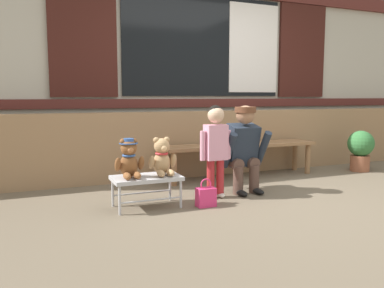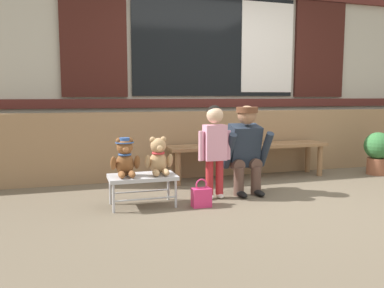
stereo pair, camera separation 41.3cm
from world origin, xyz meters
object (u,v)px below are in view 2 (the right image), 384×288
Objects in this scene: teddy_bear_with_hat at (125,158)px; potted_plant at (378,151)px; wooden_bench_long at (248,149)px; teddy_bear_plain at (159,157)px; small_display_bench at (142,179)px; handbag_on_ground at (201,197)px; adult_crouching at (245,149)px; child_standing at (215,141)px.

teddy_bear_with_hat reaches higher than potted_plant.
teddy_bear_plain is (-1.36, -0.88, 0.09)m from wooden_bench_long.
wooden_bench_long reaches higher than small_display_bench.
teddy_bear_with_hat reaches higher than handbag_on_ground.
small_display_bench is 1.19m from adult_crouching.
teddy_bear_plain reaches higher than handbag_on_ground.
wooden_bench_long is 5.78× the size of teddy_bear_plain.
adult_crouching reaches higher than handbag_on_ground.
adult_crouching reaches higher than teddy_bear_plain.
child_standing reaches higher than wooden_bench_long.
teddy_bear_with_hat is 0.32m from teddy_bear_plain.
adult_crouching is 1.67× the size of potted_plant.
child_standing is at bearing 6.41° from teddy_bear_plain.
potted_plant is (2.76, 0.79, 0.23)m from handbag_on_ground.
adult_crouching is at bearing 31.10° from handbag_on_ground.
small_display_bench is at bearing -174.83° from child_standing.
teddy_bear_with_hat and teddy_bear_plain have the same top height.
small_display_bench is 0.26m from teddy_bear_with_hat.
wooden_bench_long is 1.62m from teddy_bear_plain.
child_standing reaches higher than teddy_bear_with_hat.
small_display_bench is (-1.52, -0.88, -0.11)m from wooden_bench_long.
wooden_bench_long is 7.72× the size of handbag_on_ground.
teddy_bear_with_hat is at bearing 179.23° from small_display_bench.
child_standing reaches higher than teddy_bear_plain.
teddy_bear_plain is (0.32, -0.00, -0.01)m from teddy_bear_with_hat.
potted_plant is at bearing 11.03° from adult_crouching.
potted_plant reaches higher than small_display_bench.
wooden_bench_long is at bearing 46.87° from child_standing.
adult_crouching is 2.18m from potted_plant.
child_standing is at bearing -168.17° from potted_plant.
adult_crouching reaches higher than wooden_bench_long.
adult_crouching is (0.40, 0.11, -0.11)m from child_standing.
handbag_on_ground is at bearing -148.90° from adult_crouching.
adult_crouching is (1.32, 0.18, 0.01)m from teddy_bear_with_hat.
wooden_bench_long is at bearing 47.37° from handbag_on_ground.
child_standing is at bearing 4.14° from teddy_bear_with_hat.
child_standing is 1.01× the size of adult_crouching.
potted_plant reaches higher than handbag_on_ground.
teddy_bear_plain is (0.16, 0.00, 0.20)m from small_display_bench.
handbag_on_ground is at bearing -163.94° from potted_plant.
wooden_bench_long is 1.76m from small_display_bench.
wooden_bench_long is at bearing 62.45° from adult_crouching.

